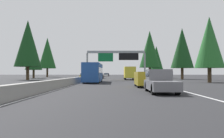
{
  "coord_description": "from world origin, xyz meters",
  "views": [
    {
      "loc": [
        -1.7,
        -5.64,
        1.57
      ],
      "look_at": [
        48.9,
        -5.05,
        2.36
      ],
      "focal_mm": 40.23,
      "sensor_mm": 36.0,
      "label": 1
    }
  ],
  "objects_px": {
    "minivan_mid_left": "(145,78)",
    "conifer_right_mid": "(182,48)",
    "oncoming_near": "(84,76)",
    "sign_gantry_overhead": "(117,57)",
    "bus_distant_a": "(93,72)",
    "conifer_right_far": "(150,49)",
    "conifer_left_mid": "(34,55)",
    "conifer_right_near": "(209,42)",
    "conifer_left_near": "(28,43)",
    "box_truck_far_left": "(129,73)",
    "sedan_distant_b": "(107,75)",
    "pickup_far_center": "(160,81)",
    "sedan_mid_center": "(100,76)",
    "sedan_far_right": "(106,75)",
    "conifer_right_distant": "(156,58)"
  },
  "relations": [
    {
      "from": "sign_gantry_overhead",
      "to": "conifer_right_mid",
      "type": "distance_m",
      "value": 18.21
    },
    {
      "from": "minivan_mid_left",
      "to": "oncoming_near",
      "type": "height_order",
      "value": "minivan_mid_left"
    },
    {
      "from": "box_truck_far_left",
      "to": "conifer_right_mid",
      "type": "bearing_deg",
      "value": -75.45
    },
    {
      "from": "box_truck_far_left",
      "to": "bus_distant_a",
      "type": "bearing_deg",
      "value": 157.39
    },
    {
      "from": "conifer_right_distant",
      "to": "sedan_far_right",
      "type": "bearing_deg",
      "value": 47.07
    },
    {
      "from": "pickup_far_center",
      "to": "conifer_right_near",
      "type": "xyz_separation_m",
      "value": [
        21.26,
        -11.96,
        5.7
      ]
    },
    {
      "from": "pickup_far_center",
      "to": "conifer_left_near",
      "type": "distance_m",
      "value": 43.61
    },
    {
      "from": "box_truck_far_left",
      "to": "sedan_distant_b",
      "type": "bearing_deg",
      "value": 5.78
    },
    {
      "from": "sedan_mid_center",
      "to": "conifer_left_near",
      "type": "height_order",
      "value": "conifer_left_near"
    },
    {
      "from": "sedan_distant_b",
      "to": "conifer_right_near",
      "type": "height_order",
      "value": "conifer_right_near"
    },
    {
      "from": "minivan_mid_left",
      "to": "bus_distant_a",
      "type": "relative_size",
      "value": 0.43
    },
    {
      "from": "sign_gantry_overhead",
      "to": "conifer_left_near",
      "type": "xyz_separation_m",
      "value": [
        2.7,
        20.08,
        3.22
      ]
    },
    {
      "from": "bus_distant_a",
      "to": "conifer_right_far",
      "type": "bearing_deg",
      "value": -21.22
    },
    {
      "from": "pickup_far_center",
      "to": "conifer_right_far",
      "type": "height_order",
      "value": "conifer_right_far"
    },
    {
      "from": "minivan_mid_left",
      "to": "conifer_right_mid",
      "type": "relative_size",
      "value": 0.4
    },
    {
      "from": "sedan_far_right",
      "to": "box_truck_far_left",
      "type": "bearing_deg",
      "value": -171.63
    },
    {
      "from": "conifer_right_near",
      "to": "sedan_distant_b",
      "type": "bearing_deg",
      "value": 12.39
    },
    {
      "from": "oncoming_near",
      "to": "conifer_right_far",
      "type": "height_order",
      "value": "conifer_right_far"
    },
    {
      "from": "box_truck_far_left",
      "to": "conifer_left_mid",
      "type": "xyz_separation_m",
      "value": [
        15.02,
        27.23,
        5.21
      ]
    },
    {
      "from": "conifer_left_mid",
      "to": "sign_gantry_overhead",
      "type": "bearing_deg",
      "value": -129.04
    },
    {
      "from": "conifer_right_near",
      "to": "conifer_right_far",
      "type": "relative_size",
      "value": 0.73
    },
    {
      "from": "conifer_left_near",
      "to": "bus_distant_a",
      "type": "bearing_deg",
      "value": -132.51
    },
    {
      "from": "conifer_right_mid",
      "to": "conifer_right_far",
      "type": "relative_size",
      "value": 0.85
    },
    {
      "from": "minivan_mid_left",
      "to": "conifer_left_mid",
      "type": "bearing_deg",
      "value": 30.96
    },
    {
      "from": "sign_gantry_overhead",
      "to": "oncoming_near",
      "type": "xyz_separation_m",
      "value": [
        13.69,
        8.75,
        -4.34
      ]
    },
    {
      "from": "sedan_distant_b",
      "to": "minivan_mid_left",
      "type": "bearing_deg",
      "value": -175.97
    },
    {
      "from": "box_truck_far_left",
      "to": "conifer_right_far",
      "type": "relative_size",
      "value": 0.57
    },
    {
      "from": "oncoming_near",
      "to": "conifer_right_mid",
      "type": "xyz_separation_m",
      "value": [
        -5.62,
        -24.86,
        6.99
      ]
    },
    {
      "from": "conifer_right_near",
      "to": "conifer_left_mid",
      "type": "height_order",
      "value": "conifer_left_mid"
    },
    {
      "from": "pickup_far_center",
      "to": "box_truck_far_left",
      "type": "height_order",
      "value": "box_truck_far_left"
    },
    {
      "from": "sedan_mid_center",
      "to": "sedan_far_right",
      "type": "relative_size",
      "value": 1.0
    },
    {
      "from": "bus_distant_a",
      "to": "oncoming_near",
      "type": "xyz_separation_m",
      "value": [
        25.74,
        4.76,
        -1.03
      ]
    },
    {
      "from": "conifer_right_mid",
      "to": "conifer_right_near",
      "type": "bearing_deg",
      "value": 177.32
    },
    {
      "from": "oncoming_near",
      "to": "sign_gantry_overhead",
      "type": "bearing_deg",
      "value": 32.58
    },
    {
      "from": "conifer_right_mid",
      "to": "conifer_right_distant",
      "type": "distance_m",
      "value": 28.55
    },
    {
      "from": "sign_gantry_overhead",
      "to": "conifer_right_far",
      "type": "distance_m",
      "value": 27.87
    },
    {
      "from": "oncoming_near",
      "to": "conifer_right_distant",
      "type": "xyz_separation_m",
      "value": [
        22.88,
        -23.25,
        6.16
      ]
    },
    {
      "from": "minivan_mid_left",
      "to": "bus_distant_a",
      "type": "distance_m",
      "value": 15.24
    },
    {
      "from": "box_truck_far_left",
      "to": "conifer_right_mid",
      "type": "distance_m",
      "value": 14.87
    },
    {
      "from": "bus_distant_a",
      "to": "conifer_right_far",
      "type": "relative_size",
      "value": 0.77
    },
    {
      "from": "sedan_distant_b",
      "to": "conifer_right_distant",
      "type": "distance_m",
      "value": 44.33
    },
    {
      "from": "sedan_mid_center",
      "to": "conifer_right_mid",
      "type": "distance_m",
      "value": 23.44
    },
    {
      "from": "pickup_far_center",
      "to": "conifer_right_near",
      "type": "distance_m",
      "value": 25.05
    },
    {
      "from": "conifer_left_near",
      "to": "conifer_left_mid",
      "type": "height_order",
      "value": "conifer_left_near"
    },
    {
      "from": "sign_gantry_overhead",
      "to": "bus_distant_a",
      "type": "distance_m",
      "value": 13.12
    },
    {
      "from": "bus_distant_a",
      "to": "conifer_left_near",
      "type": "xyz_separation_m",
      "value": [
        14.75,
        16.09,
        6.53
      ]
    },
    {
      "from": "minivan_mid_left",
      "to": "conifer_right_near",
      "type": "bearing_deg",
      "value": -42.33
    },
    {
      "from": "sign_gantry_overhead",
      "to": "conifer_right_near",
      "type": "height_order",
      "value": "conifer_right_near"
    },
    {
      "from": "sedan_distant_b",
      "to": "conifer_left_near",
      "type": "bearing_deg",
      "value": 167.86
    },
    {
      "from": "sign_gantry_overhead",
      "to": "oncoming_near",
      "type": "height_order",
      "value": "sign_gantry_overhead"
    }
  ]
}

